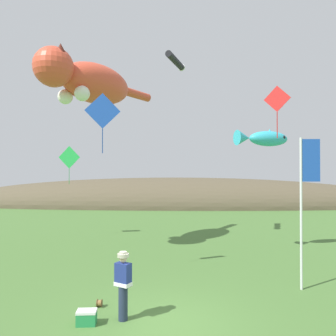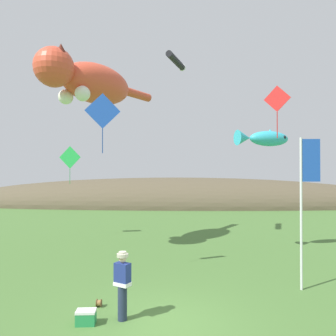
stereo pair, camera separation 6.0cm
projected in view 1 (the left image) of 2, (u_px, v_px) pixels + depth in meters
ground_plane at (163, 325)px, 8.22m from camera, size 120.00×120.00×0.00m
distant_hill_ridge at (175, 205)px, 37.84m from camera, size 54.60×11.13×6.41m
festival_attendant at (123, 283)px, 8.50m from camera, size 0.49×0.43×1.77m
kite_spool at (99, 303)px, 9.33m from camera, size 0.14×0.22×0.22m
picnic_cooler at (87, 317)px, 8.24m from camera, size 0.51×0.37×0.36m
festival_banner_pole at (305, 190)px, 10.74m from camera, size 0.66×0.08×4.98m
kite_giant_cat at (88, 82)px, 16.13m from camera, size 4.74×6.78×2.34m
kite_fish_windsock at (263, 138)px, 15.66m from camera, size 2.84×1.61×0.85m
kite_tube_streamer at (176, 61)px, 18.58m from camera, size 1.12×2.50×0.44m
kite_diamond_red at (277, 100)px, 11.28m from camera, size 0.81×0.44×1.81m
kite_diamond_blue at (103, 111)px, 11.97m from camera, size 1.26×0.35×2.20m
kite_diamond_green at (69, 158)px, 19.18m from camera, size 1.32×0.18×2.23m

